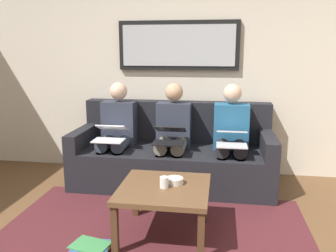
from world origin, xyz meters
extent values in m
cube|color=beige|center=(0.00, -2.60, 1.30)|extent=(6.00, 0.12, 2.60)
cube|color=#4C1E23|center=(0.00, -0.85, 0.00)|extent=(2.60, 1.80, 0.01)
cube|color=black|center=(0.00, -2.05, 0.21)|extent=(2.20, 0.90, 0.42)
cube|color=black|center=(0.00, -2.40, 0.66)|extent=(2.20, 0.20, 0.48)
cube|color=black|center=(-1.03, -2.05, 0.52)|extent=(0.14, 0.90, 0.20)
cube|color=black|center=(1.03, -2.05, 0.52)|extent=(0.14, 0.90, 0.20)
cube|color=black|center=(0.00, -2.51, 1.55)|extent=(1.43, 0.04, 0.58)
cube|color=#B2B7BC|center=(0.00, -2.48, 1.55)|extent=(1.33, 0.01, 0.48)
cube|color=brown|center=(-0.09, -0.90, 0.41)|extent=(0.72, 0.72, 0.04)
cube|color=#4C331E|center=(-0.41, -0.58, 0.19)|extent=(0.05, 0.05, 0.39)
cube|color=#4C331E|center=(0.23, -0.58, 0.19)|extent=(0.05, 0.05, 0.39)
cube|color=#4C331E|center=(-0.41, -1.22, 0.19)|extent=(0.05, 0.05, 0.39)
cube|color=#4C331E|center=(0.23, -1.22, 0.19)|extent=(0.05, 0.05, 0.39)
cylinder|color=silver|center=(-0.09, -0.88, 0.47)|extent=(0.07, 0.07, 0.09)
cylinder|color=beige|center=(-0.17, -0.97, 0.45)|extent=(0.14, 0.14, 0.05)
cube|color=#235B84|center=(-0.64, -2.15, 0.67)|extent=(0.38, 0.22, 0.50)
sphere|color=beige|center=(-0.64, -2.15, 1.04)|extent=(0.20, 0.20, 0.20)
cylinder|color=#232328|center=(-0.73, -1.94, 0.49)|extent=(0.14, 0.42, 0.14)
cylinder|color=#232328|center=(-0.55, -1.94, 0.49)|extent=(0.14, 0.42, 0.14)
cylinder|color=#232328|center=(-0.73, -1.73, 0.21)|extent=(0.11, 0.11, 0.42)
cylinder|color=#232328|center=(-0.55, -1.73, 0.21)|extent=(0.11, 0.11, 0.42)
cube|color=silver|center=(-0.64, -1.73, 0.57)|extent=(0.31, 0.21, 0.01)
cube|color=silver|center=(-0.64, -1.86, 0.68)|extent=(0.31, 0.21, 0.06)
cube|color=#A5C6EA|center=(-0.64, -1.86, 0.68)|extent=(0.27, 0.19, 0.04)
cube|color=#2D3342|center=(0.00, -2.15, 0.67)|extent=(0.38, 0.22, 0.50)
sphere|color=tan|center=(0.00, -2.15, 1.04)|extent=(0.20, 0.20, 0.20)
cylinder|color=gray|center=(-0.09, -1.94, 0.49)|extent=(0.14, 0.42, 0.14)
cylinder|color=gray|center=(0.09, -1.94, 0.49)|extent=(0.14, 0.42, 0.14)
cylinder|color=gray|center=(-0.09, -1.73, 0.21)|extent=(0.11, 0.11, 0.42)
cylinder|color=gray|center=(0.09, -1.73, 0.21)|extent=(0.11, 0.11, 0.42)
cube|color=black|center=(0.00, -1.73, 0.57)|extent=(0.32, 0.23, 0.01)
cube|color=black|center=(0.00, -1.89, 0.67)|extent=(0.32, 0.21, 0.10)
cube|color=#A5C6EA|center=(0.00, -1.89, 0.68)|extent=(0.29, 0.18, 0.09)
cube|color=#2D3342|center=(0.64, -2.15, 0.67)|extent=(0.38, 0.22, 0.50)
sphere|color=beige|center=(0.64, -2.15, 1.04)|extent=(0.20, 0.20, 0.20)
cylinder|color=#384256|center=(0.55, -1.94, 0.49)|extent=(0.14, 0.42, 0.14)
cylinder|color=#384256|center=(0.73, -1.94, 0.49)|extent=(0.14, 0.42, 0.14)
cylinder|color=#384256|center=(0.55, -1.73, 0.21)|extent=(0.11, 0.11, 0.42)
cylinder|color=#384256|center=(0.73, -1.73, 0.21)|extent=(0.11, 0.11, 0.42)
cube|color=white|center=(0.64, -1.73, 0.57)|extent=(0.32, 0.21, 0.01)
cube|color=white|center=(0.64, -1.88, 0.67)|extent=(0.32, 0.20, 0.10)
cube|color=#A5C6EA|center=(0.64, -1.88, 0.67)|extent=(0.29, 0.17, 0.08)
cube|color=red|center=(0.44, -0.60, 0.01)|extent=(0.30, 0.23, 0.01)
cube|color=white|center=(0.43, -0.60, 0.02)|extent=(0.29, 0.22, 0.01)
cube|color=yellow|center=(0.42, -0.60, 0.03)|extent=(0.29, 0.21, 0.01)
cube|color=#33569E|center=(0.42, -0.59, 0.04)|extent=(0.29, 0.22, 0.01)
cube|color=#3D8C4C|center=(0.43, -0.58, 0.05)|extent=(0.32, 0.26, 0.01)
camera|label=1|loc=(-0.52, 1.71, 1.50)|focal=37.51mm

